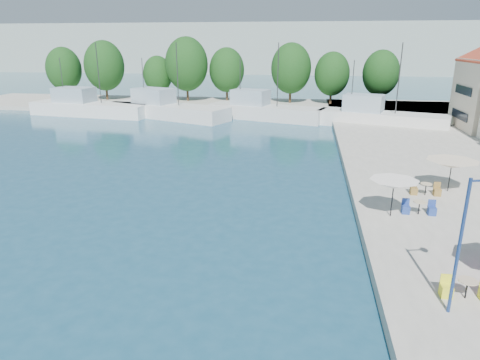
% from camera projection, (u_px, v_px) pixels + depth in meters
% --- Properties ---
extents(quay_far, '(90.00, 16.00, 0.60)m').
position_uv_depth(quay_far, '(238.00, 106.00, 67.27)').
color(quay_far, '#A29D92').
rests_on(quay_far, ground).
extents(hill_west, '(180.00, 40.00, 16.00)m').
position_uv_depth(hill_west, '(220.00, 48.00, 155.65)').
color(hill_west, '#93A096').
rests_on(hill_west, ground).
extents(hill_east, '(140.00, 40.00, 12.00)m').
position_uv_depth(hill_east, '(408.00, 53.00, 164.58)').
color(hill_east, '#93A096').
rests_on(hill_east, ground).
extents(trawler_01, '(17.59, 6.64, 10.20)m').
position_uv_depth(trawler_01, '(88.00, 108.00, 60.10)').
color(trawler_01, white).
rests_on(trawler_01, ground).
extents(trawler_02, '(17.92, 10.82, 10.20)m').
position_uv_depth(trawler_02, '(166.00, 110.00, 58.36)').
color(trawler_02, silver).
rests_on(trawler_02, ground).
extents(trawler_03, '(15.96, 8.44, 10.20)m').
position_uv_depth(trawler_03, '(263.00, 111.00, 57.10)').
color(trawler_03, silver).
rests_on(trawler_03, ground).
extents(trawler_04, '(15.54, 8.34, 10.20)m').
position_uv_depth(trawler_04, '(378.00, 118.00, 51.59)').
color(trawler_04, silver).
rests_on(trawler_04, ground).
extents(tree_01, '(5.79, 5.79, 8.57)m').
position_uv_depth(tree_01, '(64.00, 69.00, 72.08)').
color(tree_01, '#3F2B19').
rests_on(tree_01, quay_far).
extents(tree_02, '(6.50, 6.50, 9.62)m').
position_uv_depth(tree_02, '(104.00, 66.00, 70.57)').
color(tree_02, '#3F2B19').
rests_on(tree_02, quay_far).
extents(tree_03, '(4.84, 4.84, 7.17)m').
position_uv_depth(tree_03, '(158.00, 74.00, 71.53)').
color(tree_03, '#3F2B19').
rests_on(tree_03, quay_far).
extents(tree_04, '(6.88, 6.88, 10.18)m').
position_uv_depth(tree_04, '(187.00, 64.00, 68.92)').
color(tree_04, '#3F2B19').
rests_on(tree_04, quay_far).
extents(tree_05, '(5.75, 5.75, 8.51)m').
position_uv_depth(tree_05, '(227.00, 70.00, 69.99)').
color(tree_05, '#3F2B19').
rests_on(tree_05, quay_far).
extents(tree_06, '(6.26, 6.26, 9.26)m').
position_uv_depth(tree_06, '(291.00, 68.00, 66.86)').
color(tree_06, '#3F2B19').
rests_on(tree_06, quay_far).
extents(tree_07, '(5.36, 5.36, 7.94)m').
position_uv_depth(tree_07, '(332.00, 74.00, 65.91)').
color(tree_07, '#3F2B19').
rests_on(tree_07, quay_far).
extents(tree_08, '(5.56, 5.56, 8.23)m').
position_uv_depth(tree_08, '(381.00, 73.00, 65.38)').
color(tree_08, '#3F2B19').
rests_on(tree_08, quay_far).
extents(umbrella_white, '(2.64, 2.64, 2.11)m').
position_uv_depth(umbrella_white, '(394.00, 184.00, 23.08)').
color(umbrella_white, black).
rests_on(umbrella_white, quay_right).
extents(umbrella_cream, '(3.22, 3.22, 2.07)m').
position_uv_depth(umbrella_cream, '(452.00, 164.00, 27.07)').
color(umbrella_cream, black).
rests_on(umbrella_cream, quay_right).
extents(cafe_table_01, '(1.82, 0.70, 0.76)m').
position_uv_depth(cafe_table_01, '(466.00, 291.00, 15.96)').
color(cafe_table_01, black).
rests_on(cafe_table_01, quay_right).
extents(cafe_table_02, '(1.82, 0.70, 0.76)m').
position_uv_depth(cafe_table_02, '(419.00, 209.00, 23.82)').
color(cafe_table_02, black).
rests_on(cafe_table_02, quay_right).
extents(cafe_table_03, '(1.82, 0.70, 0.76)m').
position_uv_depth(cafe_table_03, '(425.00, 191.00, 26.84)').
color(cafe_table_03, black).
rests_on(cafe_table_03, quay_right).
extents(street_lamp, '(1.01, 0.46, 5.03)m').
position_uv_depth(street_lamp, '(472.00, 221.00, 14.21)').
color(street_lamp, navy).
rests_on(street_lamp, quay_right).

